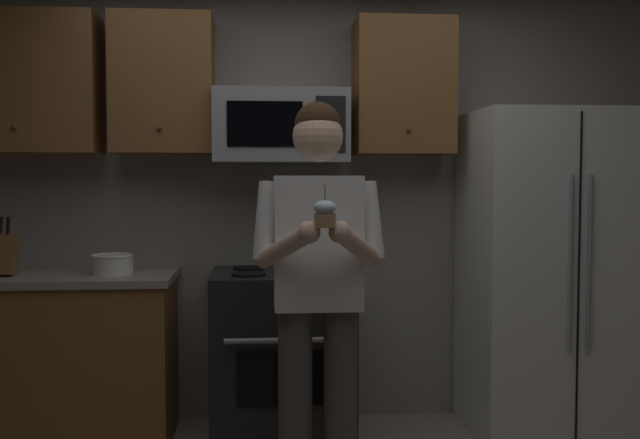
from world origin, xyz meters
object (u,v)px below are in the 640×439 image
(cupcake, at_px, (325,213))
(bowl_large_white, at_px, (112,264))
(microwave, at_px, (281,127))
(oven_range, at_px, (282,355))
(person, at_px, (318,278))
(refrigerator, at_px, (550,274))

(cupcake, bearing_deg, bowl_large_white, 132.16)
(microwave, height_order, bowl_large_white, microwave)
(oven_range, xyz_separation_m, person, (0.13, -0.83, 0.53))
(microwave, distance_m, cupcake, 1.35)
(oven_range, distance_m, bowl_large_white, 1.04)
(oven_range, relative_size, cupcake, 5.36)
(microwave, relative_size, bowl_large_white, 3.24)
(cupcake, bearing_deg, refrigerator, 39.29)
(microwave, xyz_separation_m, refrigerator, (1.50, -0.16, -0.82))
(person, bearing_deg, cupcake, -90.00)
(microwave, distance_m, person, 1.20)
(oven_range, bearing_deg, microwave, 89.98)
(refrigerator, height_order, bowl_large_white, refrigerator)
(microwave, relative_size, refrigerator, 0.41)
(oven_range, relative_size, refrigerator, 0.52)
(bowl_large_white, relative_size, person, 0.13)
(bowl_large_white, xyz_separation_m, cupcake, (1.04, -1.15, 0.32))
(microwave, distance_m, bowl_large_white, 1.18)
(microwave, bearing_deg, person, -82.13)
(bowl_large_white, bearing_deg, refrigerator, -0.66)
(refrigerator, distance_m, person, 1.58)
(oven_range, distance_m, cupcake, 1.43)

